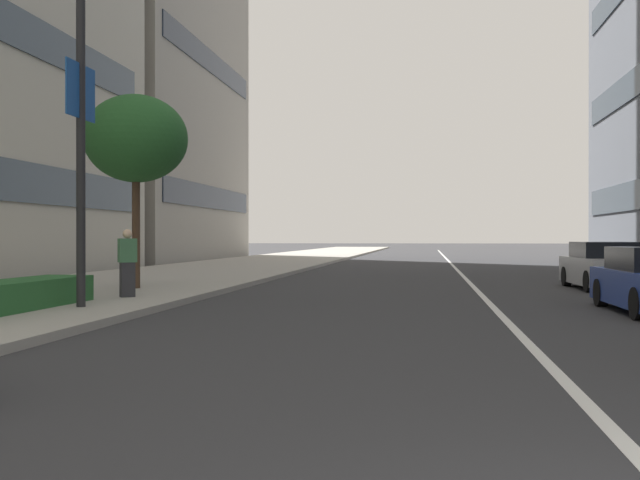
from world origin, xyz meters
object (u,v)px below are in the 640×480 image
(street_tree_mid_sidewalk, at_px, (136,139))
(pedestrian_on_plaza, at_px, (127,263))
(street_lamp_with_banners, at_px, (97,34))
(car_lead_in_lane, at_px, (605,267))

(street_tree_mid_sidewalk, xyz_separation_m, pedestrian_on_plaza, (-2.95, -0.96, -3.30))
(street_lamp_with_banners, height_order, street_tree_mid_sidewalk, street_lamp_with_banners)
(car_lead_in_lane, relative_size, pedestrian_on_plaza, 2.75)
(car_lead_in_lane, distance_m, street_lamp_with_banners, 15.72)
(street_tree_mid_sidewalk, height_order, pedestrian_on_plaza, street_tree_mid_sidewalk)
(pedestrian_on_plaza, bearing_deg, car_lead_in_lane, 82.47)
(street_tree_mid_sidewalk, relative_size, pedestrian_on_plaza, 3.34)
(street_tree_mid_sidewalk, bearing_deg, street_lamp_with_banners, -165.94)
(street_lamp_with_banners, relative_size, street_tree_mid_sidewalk, 1.76)
(street_lamp_with_banners, bearing_deg, pedestrian_on_plaza, 9.15)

